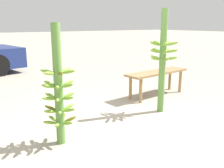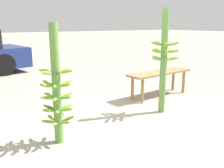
% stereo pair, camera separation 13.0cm
% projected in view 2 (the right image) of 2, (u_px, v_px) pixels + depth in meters
% --- Properties ---
extents(ground_plane, '(80.00, 80.00, 0.00)m').
position_uv_depth(ground_plane, '(128.00, 134.00, 3.31)').
color(ground_plane, '#A89E8C').
extents(banana_stalk_left, '(0.42, 0.42, 1.44)m').
position_uv_depth(banana_stalk_left, '(57.00, 89.00, 2.93)').
color(banana_stalk_left, '#5B8C3D').
rests_on(banana_stalk_left, ground_plane).
extents(banana_stalk_center, '(0.46, 0.46, 1.65)m').
position_uv_depth(banana_stalk_center, '(164.00, 60.00, 3.93)').
color(banana_stalk_center, '#5B8C3D').
rests_on(banana_stalk_center, ground_plane).
extents(market_bench, '(1.47, 0.49, 0.50)m').
position_uv_depth(market_bench, '(160.00, 75.00, 4.94)').
color(market_bench, '#99754C').
rests_on(market_bench, ground_plane).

